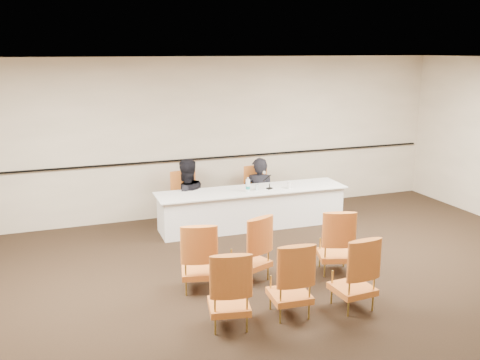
% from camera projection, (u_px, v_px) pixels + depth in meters
% --- Properties ---
extents(floor, '(10.00, 10.00, 0.00)m').
position_uv_depth(floor, '(289.00, 301.00, 6.83)').
color(floor, black).
rests_on(floor, ground).
extents(ceiling, '(10.00, 10.00, 0.00)m').
position_uv_depth(ceiling, '(295.00, 60.00, 6.11)').
color(ceiling, white).
rests_on(ceiling, ground).
extents(wall_back, '(10.00, 0.04, 3.00)m').
position_uv_depth(wall_back, '(200.00, 138.00, 10.11)').
color(wall_back, '#B9AB92').
rests_on(wall_back, ground).
extents(wall_rail, '(9.80, 0.04, 0.03)m').
position_uv_depth(wall_rail, '(201.00, 159.00, 10.17)').
color(wall_rail, black).
rests_on(wall_rail, wall_back).
extents(panel_table, '(3.46, 0.88, 0.69)m').
position_uv_depth(panel_table, '(252.00, 208.00, 9.62)').
color(panel_table, silver).
rests_on(panel_table, ground).
extents(panelist_main, '(0.68, 0.57, 1.61)m').
position_uv_depth(panelist_main, '(259.00, 199.00, 10.21)').
color(panelist_main, black).
rests_on(panelist_main, ground).
extents(panelist_main_chair, '(0.51, 0.51, 0.95)m').
position_uv_depth(panelist_main_chair, '(259.00, 192.00, 10.18)').
color(panelist_main_chair, '#D65F26').
rests_on(panelist_main_chair, ground).
extents(panelist_second, '(0.89, 0.74, 1.65)m').
position_uv_depth(panelist_second, '(186.00, 203.00, 9.75)').
color(panelist_second, black).
rests_on(panelist_second, ground).
extents(panelist_second_chair, '(0.51, 0.51, 0.95)m').
position_uv_depth(panelist_second_chair, '(186.00, 199.00, 9.73)').
color(panelist_second_chair, '#D65F26').
rests_on(panelist_second_chair, ground).
extents(papers, '(0.32, 0.25, 0.00)m').
position_uv_depth(papers, '(272.00, 188.00, 9.67)').
color(papers, white).
rests_on(papers, panel_table).
extents(microphone, '(0.15, 0.24, 0.31)m').
position_uv_depth(microphone, '(270.00, 181.00, 9.54)').
color(microphone, black).
rests_on(microphone, panel_table).
extents(water_bottle, '(0.09, 0.09, 0.25)m').
position_uv_depth(water_bottle, '(248.00, 185.00, 9.38)').
color(water_bottle, teal).
rests_on(water_bottle, panel_table).
extents(drinking_glass, '(0.06, 0.06, 0.10)m').
position_uv_depth(drinking_glass, '(257.00, 187.00, 9.49)').
color(drinking_glass, silver).
rests_on(drinking_glass, panel_table).
extents(coffee_cup, '(0.10, 0.10, 0.13)m').
position_uv_depth(coffee_cup, '(289.00, 185.00, 9.59)').
color(coffee_cup, white).
rests_on(coffee_cup, panel_table).
extents(aud_chair_front_left, '(0.60, 0.60, 0.95)m').
position_uv_depth(aud_chair_front_left, '(199.00, 256.00, 7.05)').
color(aud_chair_front_left, '#D65F26').
rests_on(aud_chair_front_left, ground).
extents(aud_chair_front_mid, '(0.65, 0.65, 0.95)m').
position_uv_depth(aud_chair_front_mid, '(250.00, 248.00, 7.34)').
color(aud_chair_front_mid, '#D65F26').
rests_on(aud_chair_front_mid, ground).
extents(aud_chair_front_right, '(0.63, 0.63, 0.95)m').
position_uv_depth(aud_chair_front_right, '(335.00, 240.00, 7.62)').
color(aud_chair_front_right, '#D65F26').
rests_on(aud_chair_front_right, ground).
extents(aud_chair_back_left, '(0.59, 0.59, 0.95)m').
position_uv_depth(aud_chair_back_left, '(229.00, 288.00, 6.10)').
color(aud_chair_back_left, '#D65F26').
rests_on(aud_chair_back_left, ground).
extents(aud_chair_back_mid, '(0.54, 0.54, 0.95)m').
position_uv_depth(aud_chair_back_mid, '(290.00, 278.00, 6.36)').
color(aud_chair_back_mid, '#D65F26').
rests_on(aud_chair_back_mid, ground).
extents(aud_chair_back_right, '(0.53, 0.53, 0.95)m').
position_uv_depth(aud_chair_back_right, '(353.00, 272.00, 6.54)').
color(aud_chair_back_right, '#D65F26').
rests_on(aud_chair_back_right, ground).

